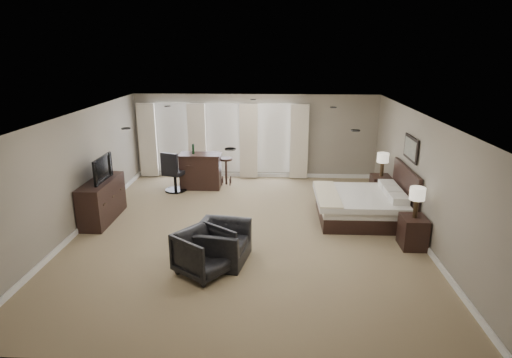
{
  "coord_description": "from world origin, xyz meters",
  "views": [
    {
      "loc": [
        0.64,
        -8.82,
        3.94
      ],
      "look_at": [
        0.2,
        0.4,
        1.1
      ],
      "focal_mm": 30.0,
      "sensor_mm": 36.0,
      "label": 1
    }
  ],
  "objects_px": {
    "dresser": "(102,200)",
    "desk_chair": "(175,171)",
    "tv": "(100,178)",
    "nightstand_near": "(413,232)",
    "bar_stool_left": "(190,177)",
    "lamp_far": "(382,165)",
    "bed": "(357,193)",
    "bar_counter": "(201,171)",
    "armchair_far": "(204,251)",
    "armchair_near": "(221,237)",
    "bar_stool_right": "(226,171)",
    "nightstand_far": "(380,188)",
    "lamp_near": "(416,203)"
  },
  "relations": [
    {
      "from": "bar_stool_left",
      "to": "bar_counter",
      "type": "bearing_deg",
      "value": 26.27
    },
    {
      "from": "bar_stool_right",
      "to": "lamp_far",
      "type": "bearing_deg",
      "value": -14.76
    },
    {
      "from": "armchair_near",
      "to": "bar_counter",
      "type": "bearing_deg",
      "value": 25.29
    },
    {
      "from": "bar_stool_left",
      "to": "bar_stool_right",
      "type": "relative_size",
      "value": 0.93
    },
    {
      "from": "nightstand_near",
      "to": "tv",
      "type": "relative_size",
      "value": 0.65
    },
    {
      "from": "bar_stool_left",
      "to": "bar_stool_right",
      "type": "bearing_deg",
      "value": 28.07
    },
    {
      "from": "bar_stool_left",
      "to": "nightstand_near",
      "type": "bearing_deg",
      "value": -33.59
    },
    {
      "from": "bar_stool_right",
      "to": "desk_chair",
      "type": "relative_size",
      "value": 0.69
    },
    {
      "from": "tv",
      "to": "desk_chair",
      "type": "height_order",
      "value": "desk_chair"
    },
    {
      "from": "nightstand_far",
      "to": "bar_stool_left",
      "type": "distance_m",
      "value": 5.32
    },
    {
      "from": "dresser",
      "to": "bar_stool_left",
      "type": "relative_size",
      "value": 2.22
    },
    {
      "from": "armchair_far",
      "to": "nightstand_near",
      "type": "bearing_deg",
      "value": -35.66
    },
    {
      "from": "lamp_far",
      "to": "bed",
      "type": "bearing_deg",
      "value": -121.54
    },
    {
      "from": "lamp_far",
      "to": "armchair_near",
      "type": "distance_m",
      "value": 5.35
    },
    {
      "from": "armchair_near",
      "to": "bar_stool_left",
      "type": "bearing_deg",
      "value": 29.2
    },
    {
      "from": "dresser",
      "to": "tv",
      "type": "relative_size",
      "value": 1.66
    },
    {
      "from": "dresser",
      "to": "armchair_near",
      "type": "distance_m",
      "value": 3.61
    },
    {
      "from": "nightstand_near",
      "to": "dresser",
      "type": "distance_m",
      "value": 7.01
    },
    {
      "from": "bar_counter",
      "to": "armchair_far",
      "type": "bearing_deg",
      "value": -79.56
    },
    {
      "from": "dresser",
      "to": "bar_stool_left",
      "type": "bearing_deg",
      "value": 55.5
    },
    {
      "from": "bar_counter",
      "to": "bar_stool_right",
      "type": "distance_m",
      "value": 0.8
    },
    {
      "from": "bar_counter",
      "to": "nightstand_far",
      "type": "bearing_deg",
      "value": -8.53
    },
    {
      "from": "armchair_near",
      "to": "bar_stool_left",
      "type": "relative_size",
      "value": 1.46
    },
    {
      "from": "bar_counter",
      "to": "bar_stool_right",
      "type": "relative_size",
      "value": 1.46
    },
    {
      "from": "lamp_far",
      "to": "dresser",
      "type": "bearing_deg",
      "value": -165.7
    },
    {
      "from": "armchair_near",
      "to": "desk_chair",
      "type": "xyz_separation_m",
      "value": [
        -1.83,
        4.1,
        0.11
      ]
    },
    {
      "from": "nightstand_far",
      "to": "bar_counter",
      "type": "bearing_deg",
      "value": 171.47
    },
    {
      "from": "tv",
      "to": "nightstand_near",
      "type": "bearing_deg",
      "value": -99.32
    },
    {
      "from": "bed",
      "to": "lamp_far",
      "type": "xyz_separation_m",
      "value": [
        0.89,
        1.45,
        0.32
      ]
    },
    {
      "from": "nightstand_far",
      "to": "armchair_near",
      "type": "distance_m",
      "value": 5.33
    },
    {
      "from": "nightstand_far",
      "to": "armchair_far",
      "type": "distance_m",
      "value": 5.85
    },
    {
      "from": "dresser",
      "to": "desk_chair",
      "type": "bearing_deg",
      "value": 60.69
    },
    {
      "from": "bed",
      "to": "bar_stool_left",
      "type": "height_order",
      "value": "bed"
    },
    {
      "from": "armchair_near",
      "to": "desk_chair",
      "type": "relative_size",
      "value": 0.93
    },
    {
      "from": "lamp_far",
      "to": "armchair_near",
      "type": "xyz_separation_m",
      "value": [
        -3.86,
        -3.67,
        -0.49
      ]
    },
    {
      "from": "nightstand_far",
      "to": "bed",
      "type": "bearing_deg",
      "value": -121.54
    },
    {
      "from": "dresser",
      "to": "armchair_far",
      "type": "height_order",
      "value": "dresser"
    },
    {
      "from": "lamp_far",
      "to": "bar_stool_right",
      "type": "bearing_deg",
      "value": 165.24
    },
    {
      "from": "bed",
      "to": "armchair_far",
      "type": "relative_size",
      "value": 2.29
    },
    {
      "from": "armchair_far",
      "to": "tv",
      "type": "bearing_deg",
      "value": 86.41
    },
    {
      "from": "bed",
      "to": "armchair_near",
      "type": "bearing_deg",
      "value": -143.16
    },
    {
      "from": "nightstand_far",
      "to": "bar_stool_left",
      "type": "relative_size",
      "value": 0.87
    },
    {
      "from": "lamp_far",
      "to": "bar_counter",
      "type": "xyz_separation_m",
      "value": [
        -5.01,
        0.75,
        -0.46
      ]
    },
    {
      "from": "dresser",
      "to": "bar_stool_left",
      "type": "distance_m",
      "value": 2.88
    },
    {
      "from": "lamp_near",
      "to": "bar_stool_right",
      "type": "distance_m",
      "value": 5.93
    },
    {
      "from": "lamp_far",
      "to": "armchair_far",
      "type": "relative_size",
      "value": 0.71
    },
    {
      "from": "lamp_far",
      "to": "nightstand_far",
      "type": "bearing_deg",
      "value": 0.0
    },
    {
      "from": "dresser",
      "to": "bar_stool_right",
      "type": "height_order",
      "value": "dresser"
    },
    {
      "from": "bar_stool_right",
      "to": "nightstand_far",
      "type": "bearing_deg",
      "value": -14.76
    },
    {
      "from": "bar_counter",
      "to": "lamp_near",
      "type": "bearing_deg",
      "value": -36.11
    }
  ]
}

